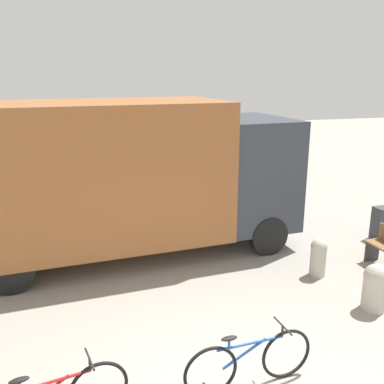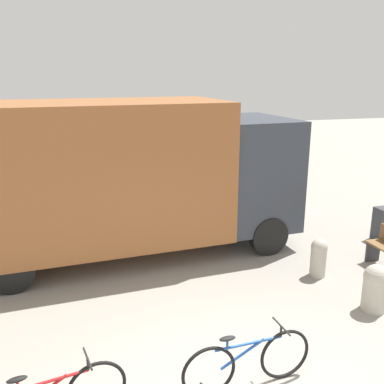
{
  "view_description": "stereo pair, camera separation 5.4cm",
  "coord_description": "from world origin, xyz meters",
  "px_view_note": "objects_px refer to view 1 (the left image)",
  "views": [
    {
      "loc": [
        -1.85,
        -3.77,
        3.98
      ],
      "look_at": [
        0.37,
        3.82,
        1.79
      ],
      "focal_mm": 40.0,
      "sensor_mm": 36.0,
      "label": 1
    },
    {
      "loc": [
        -1.79,
        -3.78,
        3.98
      ],
      "look_at": [
        0.37,
        3.82,
        1.79
      ],
      "focal_mm": 40.0,
      "sensor_mm": 36.0,
      "label": 2
    }
  ],
  "objects_px": {
    "bollard_near_bench": "(375,286)",
    "delivery_truck": "(121,173)",
    "bollard_far_bench": "(318,256)",
    "bicycle_far": "(249,361)"
  },
  "relations": [
    {
      "from": "bicycle_far",
      "to": "bollard_near_bench",
      "type": "relative_size",
      "value": 2.15
    },
    {
      "from": "delivery_truck",
      "to": "bollard_near_bench",
      "type": "distance_m",
      "value": 5.5
    },
    {
      "from": "delivery_truck",
      "to": "bollard_far_bench",
      "type": "distance_m",
      "value": 4.5
    },
    {
      "from": "delivery_truck",
      "to": "bollard_near_bench",
      "type": "xyz_separation_m",
      "value": [
        3.84,
        -3.68,
        -1.42
      ]
    },
    {
      "from": "delivery_truck",
      "to": "bollard_far_bench",
      "type": "xyz_separation_m",
      "value": [
        3.61,
        -2.26,
        -1.44
      ]
    },
    {
      "from": "delivery_truck",
      "to": "bicycle_far",
      "type": "relative_size",
      "value": 4.31
    },
    {
      "from": "bollard_near_bench",
      "to": "bollard_far_bench",
      "type": "xyz_separation_m",
      "value": [
        -0.23,
        1.42,
        -0.02
      ]
    },
    {
      "from": "bicycle_far",
      "to": "bollard_far_bench",
      "type": "bearing_deg",
      "value": 41.28
    },
    {
      "from": "delivery_truck",
      "to": "bollard_near_bench",
      "type": "height_order",
      "value": "delivery_truck"
    },
    {
      "from": "bollard_near_bench",
      "to": "delivery_truck",
      "type": "bearing_deg",
      "value": 136.24
    }
  ]
}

